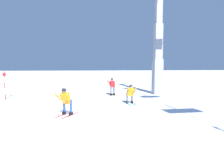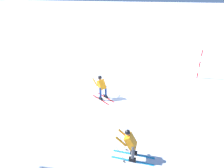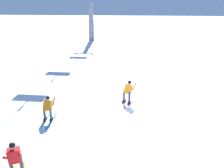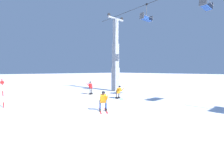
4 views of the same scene
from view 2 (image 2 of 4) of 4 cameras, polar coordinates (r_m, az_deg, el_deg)
ground_plane at (r=11.80m, az=2.45°, el=-5.60°), size 260.00×260.00×0.00m
skier_carving_main at (r=11.92m, az=-3.19°, el=-0.51°), size 1.66×1.34×1.63m
trail_marker_pole at (r=16.15m, az=24.76°, el=5.64°), size 0.07×0.28×2.26m
skier_distant_downhill at (r=7.92m, az=5.49°, el=-17.04°), size 1.75×0.72×1.49m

